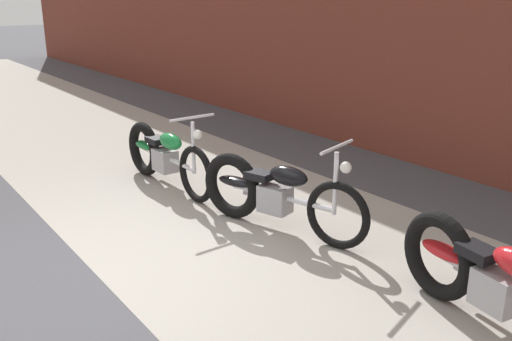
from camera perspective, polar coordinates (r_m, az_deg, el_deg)
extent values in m
plane|color=#47474C|center=(5.10, -15.46, -10.73)|extent=(80.00, 80.00, 0.00)
cube|color=#9E998E|center=(5.85, 0.73, -6.19)|extent=(36.00, 3.50, 0.01)
torus|color=black|center=(6.57, -6.12, -0.39)|extent=(0.68, 0.10, 0.68)
torus|color=black|center=(7.66, -11.33, 2.18)|extent=(0.73, 0.15, 0.73)
cylinder|color=silver|center=(7.10, -8.93, 1.21)|extent=(1.24, 0.10, 0.06)
cube|color=#99999E|center=(7.18, -9.24, 1.04)|extent=(0.33, 0.23, 0.28)
ellipsoid|color=#197A38|center=(6.97, -8.70, 2.95)|extent=(0.45, 0.20, 0.20)
ellipsoid|color=#197A38|center=(7.60, -11.19, 2.54)|extent=(0.45, 0.19, 0.10)
cube|color=black|center=(7.29, -10.09, 3.05)|extent=(0.29, 0.21, 0.08)
cylinder|color=silver|center=(6.52, -6.40, 2.29)|extent=(0.05, 0.05, 0.62)
cylinder|color=silver|center=(6.43, -6.51, 5.38)|extent=(0.05, 0.58, 0.03)
sphere|color=white|center=(6.39, -5.98, 3.66)|extent=(0.11, 0.11, 0.11)
cylinder|color=silver|center=(7.47, -9.10, 1.07)|extent=(0.55, 0.08, 0.06)
torus|color=black|center=(5.42, 8.31, -4.52)|extent=(0.67, 0.27, 0.68)
torus|color=black|center=(6.08, -2.46, -1.57)|extent=(0.74, 0.34, 0.73)
cylinder|color=silver|center=(5.71, 2.61, -2.71)|extent=(1.20, 0.41, 0.06)
cube|color=#99999E|center=(5.77, 1.94, -2.92)|extent=(0.37, 0.30, 0.28)
ellipsoid|color=black|center=(5.59, 3.32, -0.58)|extent=(0.48, 0.31, 0.20)
ellipsoid|color=black|center=(6.03, -2.10, -1.12)|extent=(0.47, 0.30, 0.10)
cube|color=black|center=(5.81, 0.35, -0.47)|extent=(0.33, 0.27, 0.08)
cylinder|color=silver|center=(5.33, 8.08, -1.34)|extent=(0.05, 0.05, 0.62)
cylinder|color=silver|center=(5.22, 8.25, 2.39)|extent=(0.20, 0.56, 0.03)
sphere|color=white|center=(5.23, 9.12, 0.31)|extent=(0.11, 0.11, 0.11)
cylinder|color=silver|center=(6.04, 0.88, -2.75)|extent=(0.54, 0.22, 0.06)
torus|color=black|center=(4.75, 18.07, -8.23)|extent=(0.74, 0.24, 0.73)
cylinder|color=silver|center=(4.37, 24.14, -11.11)|extent=(1.23, 0.25, 0.06)
cube|color=#99999E|center=(4.43, 23.27, -11.17)|extent=(0.35, 0.27, 0.28)
ellipsoid|color=red|center=(4.70, 18.56, -7.79)|extent=(0.46, 0.25, 0.10)
cube|color=black|center=(4.45, 21.66, -7.68)|extent=(0.31, 0.24, 0.08)
cylinder|color=silver|center=(4.71, 22.11, -10.39)|extent=(0.55, 0.15, 0.06)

